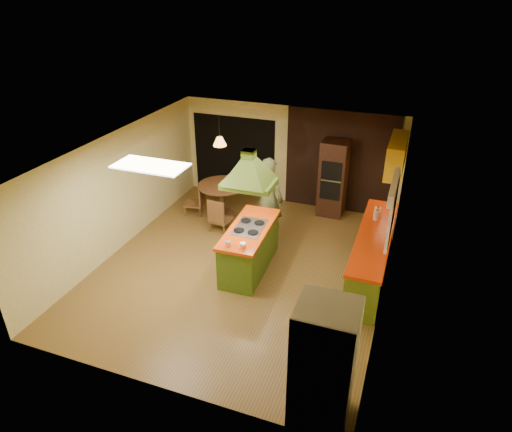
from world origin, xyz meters
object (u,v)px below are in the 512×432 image
at_px(kitchen_island, 250,248).
at_px(man, 268,199).
at_px(dining_table, 222,194).
at_px(canister_large, 378,212).
at_px(refrigerator, 324,365).
at_px(wall_oven, 333,178).

height_order(kitchen_island, man, man).
bearing_deg(dining_table, canister_large, -8.67).
distance_m(man, canister_large, 2.30).
bearing_deg(kitchen_island, canister_large, 28.38).
bearing_deg(dining_table, refrigerator, -53.69).
bearing_deg(man, wall_oven, -116.93).
bearing_deg(kitchen_island, man, 90.07).
bearing_deg(refrigerator, man, 116.96).
height_order(wall_oven, canister_large, wall_oven).
height_order(refrigerator, dining_table, refrigerator).
bearing_deg(man, canister_large, -172.52).
distance_m(kitchen_island, man, 1.37).
bearing_deg(kitchen_island, dining_table, 125.00).
height_order(refrigerator, wall_oven, wall_oven).
distance_m(man, dining_table, 1.55).
bearing_deg(refrigerator, wall_oven, 100.25).
relative_size(refrigerator, canister_large, 9.18).
height_order(kitchen_island, wall_oven, wall_oven).
xyz_separation_m(man, refrigerator, (2.16, -4.21, -0.04)).
bearing_deg(canister_large, dining_table, 171.33).
distance_m(refrigerator, wall_oven, 5.96).
bearing_deg(wall_oven, man, -121.07).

